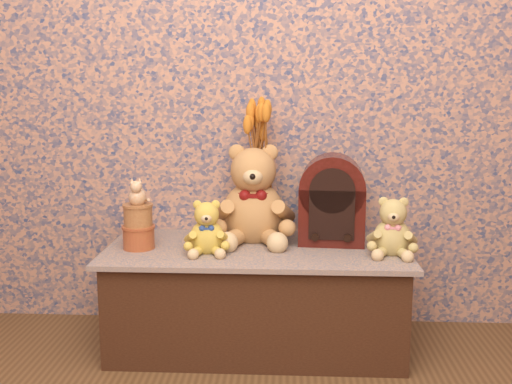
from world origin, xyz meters
TOP-DOWN VIEW (x-y plane):
  - display_shelf at (0.00, 1.21)m, footprint 1.23×0.60m
  - teddy_large at (-0.02, 1.33)m, footprint 0.37×0.43m
  - teddy_medium at (-0.19, 1.12)m, footprint 0.20×0.23m
  - teddy_small at (0.54, 1.14)m, footprint 0.22×0.26m
  - cathedral_radio at (0.31, 1.30)m, footprint 0.29×0.22m
  - ceramic_vase at (0.01, 1.35)m, footprint 0.13×0.13m
  - dried_stalks at (0.01, 1.35)m, footprint 0.28×0.28m
  - biscuit_tin_lower at (-0.48, 1.16)m, footprint 0.14×0.14m
  - biscuit_tin_upper at (-0.48, 1.16)m, footprint 0.15×0.15m
  - cat_figurine at (-0.48, 1.16)m, footprint 0.09×0.10m

SIDE VIEW (x-z plane):
  - display_shelf at x=0.00m, z-range 0.00..0.43m
  - biscuit_tin_lower at x=-0.48m, z-range 0.43..0.52m
  - ceramic_vase at x=0.01m, z-range 0.43..0.61m
  - teddy_medium at x=-0.19m, z-range 0.43..0.66m
  - teddy_small at x=0.54m, z-range 0.43..0.68m
  - biscuit_tin_upper at x=-0.48m, z-range 0.52..0.61m
  - cathedral_radio at x=0.31m, z-range 0.43..0.80m
  - teddy_large at x=-0.02m, z-range 0.43..0.87m
  - cat_figurine at x=-0.48m, z-range 0.61..0.73m
  - dried_stalks at x=0.01m, z-range 0.61..1.04m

